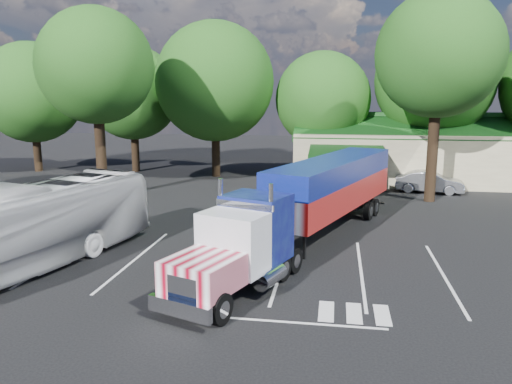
# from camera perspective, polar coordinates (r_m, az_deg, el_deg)

# --- Properties ---
(ground) EXTENTS (120.00, 120.00, 0.00)m
(ground) POSITION_cam_1_polar(r_m,az_deg,el_deg) (27.01, -2.38, -3.98)
(ground) COLOR black
(ground) RESTS_ON ground
(event_hall) EXTENTS (24.20, 14.12, 5.55)m
(event_hall) POSITION_cam_1_polar(r_m,az_deg,el_deg) (44.43, 20.18, 4.22)
(event_hall) COLOR #C4BA91
(event_hall) RESTS_ON ground
(tree_row_a) EXTENTS (9.00, 9.00, 11.68)m
(tree_row_a) POSITION_cam_1_polar(r_m,az_deg,el_deg) (50.10, -24.19, 10.32)
(tree_row_a) COLOR black
(tree_row_a) RESTS_ON ground
(tree_row_b) EXTENTS (8.40, 8.40, 11.35)m
(tree_row_b) POSITION_cam_1_polar(r_m,az_deg,el_deg) (47.03, -13.92, 10.94)
(tree_row_b) COLOR black
(tree_row_b) RESTS_ON ground
(tree_row_c) EXTENTS (10.00, 10.00, 13.05)m
(tree_row_c) POSITION_cam_1_polar(r_m,az_deg,el_deg) (42.99, -4.74, 12.43)
(tree_row_c) COLOR black
(tree_row_c) RESTS_ON ground
(tree_row_d) EXTENTS (8.00, 8.00, 10.60)m
(tree_row_d) POSITION_cam_1_polar(r_m,az_deg,el_deg) (43.06, 7.63, 10.44)
(tree_row_d) COLOR black
(tree_row_d) RESTS_ON ground
(tree_row_e) EXTENTS (9.60, 9.60, 12.90)m
(tree_row_e) POSITION_cam_1_polar(r_m,az_deg,el_deg) (44.23, 19.69, 11.86)
(tree_row_e) COLOR black
(tree_row_e) RESTS_ON ground
(tree_near_left) EXTENTS (7.60, 7.60, 12.65)m
(tree_near_left) POSITION_cam_1_polar(r_m,az_deg,el_deg) (35.30, -17.86, 13.50)
(tree_near_left) COLOR black
(tree_near_left) RESTS_ON ground
(tree_near_right) EXTENTS (8.00, 8.00, 13.50)m
(tree_near_right) POSITION_cam_1_polar(r_m,az_deg,el_deg) (34.69, 20.19, 14.48)
(tree_near_right) COLOR black
(tree_near_right) RESTS_ON ground
(semi_truck) EXTENTS (8.81, 18.53, 3.97)m
(semi_truck) POSITION_cam_1_polar(r_m,az_deg,el_deg) (23.82, 6.66, -0.55)
(semi_truck) COLOR black
(semi_truck) RESTS_ON ground
(woman) EXTENTS (0.73, 0.82, 1.89)m
(woman) POSITION_cam_1_polar(r_m,az_deg,el_deg) (25.51, 2.45, -2.70)
(woman) COLOR black
(woman) RESTS_ON ground
(bicycle) EXTENTS (1.13, 1.79, 0.89)m
(bicycle) POSITION_cam_1_polar(r_m,az_deg,el_deg) (34.26, 5.26, -0.01)
(bicycle) COLOR black
(bicycle) RESTS_ON ground
(tour_bus) EXTENTS (6.25, 12.95, 3.52)m
(tour_bus) POSITION_cam_1_polar(r_m,az_deg,el_deg) (22.08, -25.15, -3.79)
(tour_bus) COLOR silver
(tour_bus) RESTS_ON ground
(silver_sedan) EXTENTS (4.97, 2.45, 1.57)m
(silver_sedan) POSITION_cam_1_polar(r_m,az_deg,el_deg) (38.19, 19.22, 1.09)
(silver_sedan) COLOR #989A9F
(silver_sedan) RESTS_ON ground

